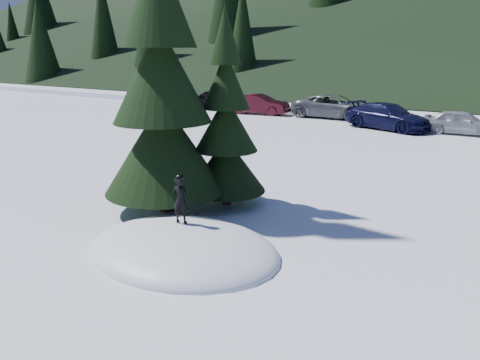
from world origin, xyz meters
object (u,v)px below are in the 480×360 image
Objects in this scene: car_1 at (260,104)px; car_2 at (334,106)px; spruce_tall at (161,87)px; child_skier at (181,200)px; car_3 at (388,116)px; car_4 at (461,122)px; spruce_short at (226,131)px; car_0 at (216,99)px.

car_1 is 5.22m from car_2.
child_skier is at bearing -37.98° from spruce_tall.
car_3 is (9.48, -1.48, 0.03)m from car_1.
car_3 is at bearing -109.72° from car_1.
spruce_tall is 3.29m from child_skier.
car_2 is at bearing 71.81° from car_4.
car_1 is 13.24m from car_4.
spruce_tall is 2.11m from spruce_short.
child_skier is 23.09m from car_1.
child_skier is 0.28× the size of car_4.
car_2 reaches higher than car_1.
car_0 is at bearing 94.45° from car_3.
car_1 is (-10.95, 20.33, -0.31)m from child_skier.
car_0 is 1.05× the size of car_4.
child_skier is at bearing -73.44° from spruce_short.
spruce_tall reaches higher than child_skier.
car_2 is at bearing -90.46° from child_skier.
child_skier is (0.84, -2.84, -1.10)m from spruce_short.
car_1 is at bearing 97.41° from car_3.
child_skier is 0.21× the size of car_3.
car_3 is (-0.63, 16.01, -1.38)m from spruce_short.
car_1 reaches higher than car_0.
spruce_tall is at bearing -125.54° from spruce_short.
car_1 is at bearing 120.01° from spruce_short.
spruce_short is 1.08× the size of car_3.
spruce_short is 1.28× the size of car_1.
car_4 is at bearing 77.11° from spruce_tall.
car_2 is (5.09, 1.15, 0.07)m from car_1.
car_0 is 18.39m from car_4.
spruce_short reaches higher than car_1.
child_skier is at bearing -162.53° from car_1.
car_4 is at bearing -106.78° from car_2.
car_3 reaches higher than car_4.
car_2 is at bearing 75.33° from car_3.
car_2 reaches higher than car_0.
spruce_tall reaches higher than spruce_short.
spruce_tall reaches higher than car_1.
spruce_short reaches higher than car_3.
car_4 is at bearing 79.37° from spruce_short.
car_4 is (3.10, 16.51, -1.46)m from spruce_short.
child_skier is at bearing -159.23° from car_3.
spruce_tall reaches higher than car_4.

